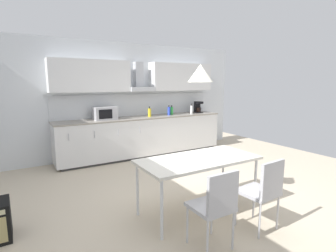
{
  "coord_description": "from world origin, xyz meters",
  "views": [
    {
      "loc": [
        -2.09,
        -3.0,
        1.73
      ],
      "look_at": [
        0.16,
        0.77,
        1.0
      ],
      "focal_mm": 28.0,
      "sensor_mm": 36.0,
      "label": 1
    }
  ],
  "objects_px": {
    "coffee_maker": "(198,107)",
    "bottle_yellow": "(150,112)",
    "microwave": "(105,113)",
    "bottle_white": "(191,109)",
    "bottle_green": "(172,111)",
    "chair_near_right": "(264,188)",
    "pendant_lamp": "(200,73)",
    "chair_near_left": "(216,202)",
    "dining_table": "(199,162)",
    "bottle_blue": "(169,111)"
  },
  "relations": [
    {
      "from": "bottle_yellow",
      "to": "dining_table",
      "type": "height_order",
      "value": "bottle_yellow"
    },
    {
      "from": "dining_table",
      "to": "chair_near_left",
      "type": "xyz_separation_m",
      "value": [
        -0.36,
        -0.76,
        -0.17
      ]
    },
    {
      "from": "bottle_blue",
      "to": "bottle_yellow",
      "type": "bearing_deg",
      "value": -178.35
    },
    {
      "from": "pendant_lamp",
      "to": "bottle_green",
      "type": "bearing_deg",
      "value": 64.68
    },
    {
      "from": "dining_table",
      "to": "chair_near_left",
      "type": "distance_m",
      "value": 0.86
    },
    {
      "from": "pendant_lamp",
      "to": "bottle_blue",
      "type": "bearing_deg",
      "value": 66.12
    },
    {
      "from": "pendant_lamp",
      "to": "dining_table",
      "type": "bearing_deg",
      "value": -110.56
    },
    {
      "from": "bottle_green",
      "to": "chair_near_right",
      "type": "distance_m",
      "value": 3.87
    },
    {
      "from": "microwave",
      "to": "bottle_white",
      "type": "bearing_deg",
      "value": -1.31
    },
    {
      "from": "coffee_maker",
      "to": "pendant_lamp",
      "type": "relative_size",
      "value": 0.94
    },
    {
      "from": "dining_table",
      "to": "chair_near_right",
      "type": "distance_m",
      "value": 0.86
    },
    {
      "from": "dining_table",
      "to": "chair_near_right",
      "type": "bearing_deg",
      "value": -64.36
    },
    {
      "from": "coffee_maker",
      "to": "bottle_yellow",
      "type": "relative_size",
      "value": 1.25
    },
    {
      "from": "microwave",
      "to": "bottle_green",
      "type": "xyz_separation_m",
      "value": [
        1.72,
        0.01,
        -0.04
      ]
    },
    {
      "from": "coffee_maker",
      "to": "chair_near_right",
      "type": "distance_m",
      "value": 4.19
    },
    {
      "from": "chair_near_right",
      "to": "pendant_lamp",
      "type": "bearing_deg",
      "value": 115.64
    },
    {
      "from": "bottle_green",
      "to": "bottle_yellow",
      "type": "bearing_deg",
      "value": -173.81
    },
    {
      "from": "coffee_maker",
      "to": "bottle_white",
      "type": "bearing_deg",
      "value": -163.73
    },
    {
      "from": "bottle_yellow",
      "to": "pendant_lamp",
      "type": "xyz_separation_m",
      "value": [
        -0.73,
        -2.87,
        0.81
      ]
    },
    {
      "from": "bottle_blue",
      "to": "chair_near_left",
      "type": "bearing_deg",
      "value": -114.18
    },
    {
      "from": "microwave",
      "to": "bottle_white",
      "type": "height_order",
      "value": "microwave"
    },
    {
      "from": "bottle_blue",
      "to": "pendant_lamp",
      "type": "distance_m",
      "value": 3.25
    },
    {
      "from": "microwave",
      "to": "coffee_maker",
      "type": "xyz_separation_m",
      "value": [
        2.55,
        0.03,
        0.01
      ]
    },
    {
      "from": "microwave",
      "to": "pendant_lamp",
      "type": "relative_size",
      "value": 1.5
    },
    {
      "from": "bottle_blue",
      "to": "chair_near_left",
      "type": "relative_size",
      "value": 0.29
    },
    {
      "from": "bottle_white",
      "to": "chair_near_right",
      "type": "xyz_separation_m",
      "value": [
        -1.59,
        -3.63,
        -0.5
      ]
    },
    {
      "from": "bottle_blue",
      "to": "dining_table",
      "type": "distance_m",
      "value": 3.17
    },
    {
      "from": "coffee_maker",
      "to": "chair_near_right",
      "type": "height_order",
      "value": "coffee_maker"
    },
    {
      "from": "bottle_blue",
      "to": "bottle_white",
      "type": "xyz_separation_m",
      "value": [
        0.68,
        -0.01,
        0.0
      ]
    },
    {
      "from": "bottle_green",
      "to": "pendant_lamp",
      "type": "relative_size",
      "value": 0.73
    },
    {
      "from": "coffee_maker",
      "to": "bottle_yellow",
      "type": "xyz_separation_m",
      "value": [
        -1.5,
        -0.08,
        -0.05
      ]
    },
    {
      "from": "chair_near_right",
      "to": "chair_near_left",
      "type": "bearing_deg",
      "value": -179.99
    },
    {
      "from": "bottle_white",
      "to": "bottle_blue",
      "type": "bearing_deg",
      "value": 179.16
    },
    {
      "from": "bottle_blue",
      "to": "chair_near_right",
      "type": "distance_m",
      "value": 3.79
    },
    {
      "from": "microwave",
      "to": "chair_near_left",
      "type": "bearing_deg",
      "value": -90.53
    },
    {
      "from": "bottle_yellow",
      "to": "bottle_blue",
      "type": "distance_m",
      "value": 0.55
    },
    {
      "from": "pendant_lamp",
      "to": "bottle_white",
      "type": "bearing_deg",
      "value": 55.72
    },
    {
      "from": "coffee_maker",
      "to": "dining_table",
      "type": "bearing_deg",
      "value": -127.04
    },
    {
      "from": "bottle_green",
      "to": "dining_table",
      "type": "xyz_separation_m",
      "value": [
        -1.39,
        -2.94,
        -0.33
      ]
    },
    {
      "from": "coffee_maker",
      "to": "bottle_blue",
      "type": "relative_size",
      "value": 1.2
    },
    {
      "from": "microwave",
      "to": "chair_near_right",
      "type": "bearing_deg",
      "value": -79.36
    },
    {
      "from": "bottle_yellow",
      "to": "bottle_white",
      "type": "bearing_deg",
      "value": 0.26
    },
    {
      "from": "bottle_white",
      "to": "coffee_maker",
      "type": "bearing_deg",
      "value": 16.27
    },
    {
      "from": "microwave",
      "to": "bottle_yellow",
      "type": "xyz_separation_m",
      "value": [
        1.06,
        -0.06,
        -0.04
      ]
    },
    {
      "from": "bottle_blue",
      "to": "pendant_lamp",
      "type": "xyz_separation_m",
      "value": [
        -1.28,
        -2.88,
        0.81
      ]
    },
    {
      "from": "bottle_blue",
      "to": "chair_near_left",
      "type": "distance_m",
      "value": 4.03
    },
    {
      "from": "bottle_yellow",
      "to": "dining_table",
      "type": "relative_size",
      "value": 0.15
    },
    {
      "from": "bottle_yellow",
      "to": "microwave",
      "type": "bearing_deg",
      "value": 176.87
    },
    {
      "from": "bottle_green",
      "to": "coffee_maker",
      "type": "bearing_deg",
      "value": 0.86
    },
    {
      "from": "bottle_green",
      "to": "pendant_lamp",
      "type": "height_order",
      "value": "pendant_lamp"
    }
  ]
}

